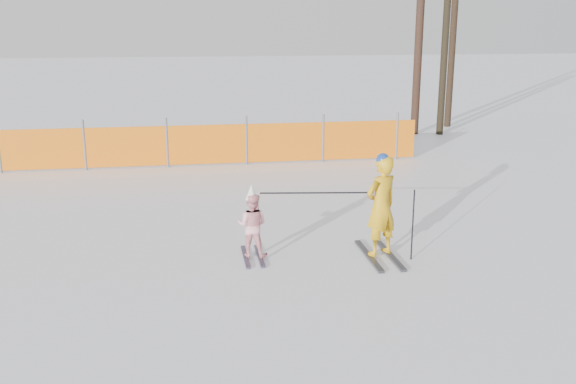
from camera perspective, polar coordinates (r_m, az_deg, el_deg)
name	(u,v)px	position (r m, az deg, el deg)	size (l,w,h in m)	color
ground	(293,264)	(9.81, 0.47, -6.40)	(120.00, 120.00, 0.00)	white
adult	(381,206)	(9.95, 8.28, -1.26)	(0.68, 1.38, 1.65)	black
child	(252,224)	(9.91, -3.21, -2.89)	(0.59, 0.97, 1.18)	black
ski_poles	(354,205)	(9.83, 5.92, -1.20)	(2.31, 0.48, 1.12)	black
safety_fence	(94,148)	(16.56, -16.87, 3.80)	(16.51, 0.06, 1.25)	#595960
tree_trunks	(436,34)	(21.72, 13.02, 13.52)	(1.92, 1.74, 7.11)	#301D15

